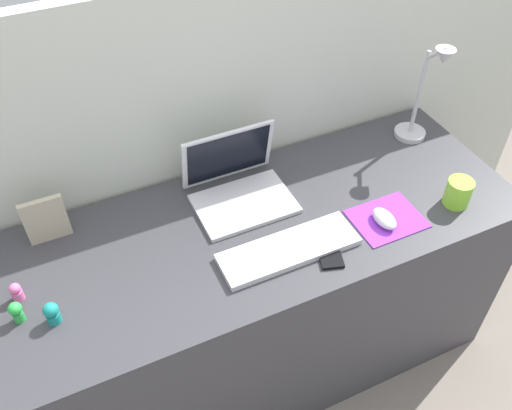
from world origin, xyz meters
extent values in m
plane|color=slate|center=(0.00, 0.00, 0.00)|extent=(6.00, 6.00, 0.00)
cube|color=beige|center=(0.00, 0.34, 0.68)|extent=(2.87, 0.05, 1.36)
cube|color=#38383D|center=(0.00, 0.00, 0.37)|extent=(1.67, 0.61, 0.74)
cube|color=silver|center=(0.01, 0.10, 0.75)|extent=(0.30, 0.21, 0.01)
cube|color=silver|center=(0.01, 0.22, 0.85)|extent=(0.30, 0.05, 0.20)
cube|color=black|center=(0.01, 0.21, 0.85)|extent=(0.27, 0.03, 0.17)
cube|color=silver|center=(0.05, -0.13, 0.75)|extent=(0.41, 0.13, 0.02)
cube|color=purple|center=(0.38, -0.14, 0.74)|extent=(0.21, 0.17, 0.00)
ellipsoid|color=silver|center=(0.36, -0.15, 0.76)|extent=(0.06, 0.10, 0.03)
cube|color=black|center=(0.15, -0.18, 0.74)|extent=(0.10, 0.14, 0.01)
cylinder|color=#B7B7BC|center=(0.69, 0.18, 0.75)|extent=(0.11, 0.11, 0.02)
cylinder|color=#B7B7BC|center=(0.69, 0.18, 0.91)|extent=(0.01, 0.01, 0.31)
cylinder|color=#B7B7BC|center=(0.69, 0.14, 1.08)|extent=(0.01, 0.08, 0.08)
cone|color=#B7B7BC|center=(0.69, 0.11, 1.09)|extent=(0.06, 0.06, 0.05)
cube|color=#B2A58C|center=(-0.56, 0.21, 0.81)|extent=(0.12, 0.02, 0.15)
cylinder|color=#8CDB33|center=(0.61, -0.17, 0.78)|extent=(0.08, 0.08, 0.09)
cylinder|color=pink|center=(-0.68, 0.03, 0.75)|extent=(0.03, 0.03, 0.03)
sphere|color=pink|center=(-0.68, 0.03, 0.78)|extent=(0.03, 0.03, 0.03)
cylinder|color=green|center=(-0.68, -0.04, 0.76)|extent=(0.03, 0.03, 0.03)
sphere|color=green|center=(-0.68, -0.04, 0.79)|extent=(0.03, 0.03, 0.03)
cylinder|color=teal|center=(-0.60, -0.08, 0.76)|extent=(0.04, 0.04, 0.03)
sphere|color=teal|center=(-0.60, -0.08, 0.79)|extent=(0.04, 0.04, 0.04)
camera|label=1|loc=(-0.48, -1.03, 1.94)|focal=38.71mm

